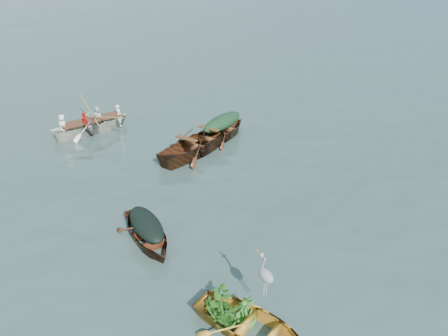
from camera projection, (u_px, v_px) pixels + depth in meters
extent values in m
plane|color=#364B47|center=(268.00, 211.00, 12.15)|extent=(140.00, 140.00, 0.00)
imported|color=gold|center=(252.00, 335.00, 8.26)|extent=(2.48, 3.31, 0.81)
imported|color=#572414|center=(148.00, 241.00, 10.91)|extent=(1.31, 3.19, 0.75)
imported|color=#552B14|center=(222.00, 139.00, 16.83)|extent=(4.22, 2.89, 0.93)
imported|color=#512F14|center=(198.00, 153.00, 15.67)|extent=(5.18, 3.27, 1.19)
imported|color=white|center=(93.00, 133.00, 17.39)|extent=(4.51, 1.97, 1.04)
ellipsoid|color=black|center=(146.00, 222.00, 10.65)|extent=(0.72, 1.75, 0.40)
ellipsoid|color=black|center=(222.00, 121.00, 16.50)|extent=(2.32, 1.59, 0.52)
imported|color=#1D6019|center=(229.00, 294.00, 8.24)|extent=(1.02, 1.11, 0.60)
imported|color=white|center=(90.00, 111.00, 16.99)|extent=(3.20, 1.63, 0.76)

